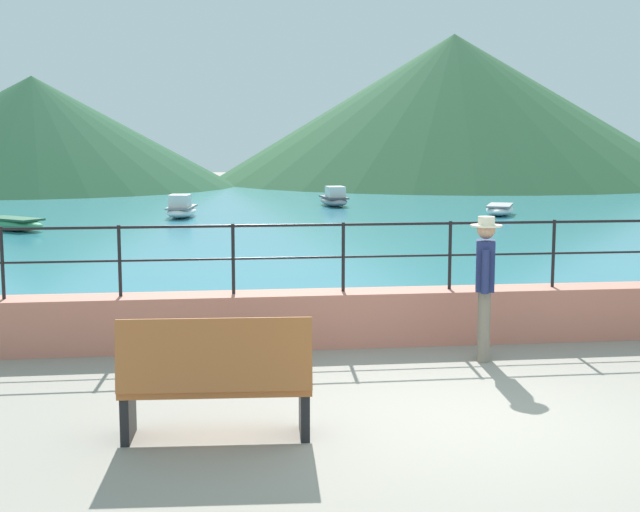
{
  "coord_description": "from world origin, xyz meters",
  "views": [
    {
      "loc": [
        -2.43,
        -7.94,
        2.69
      ],
      "look_at": [
        -0.95,
        3.7,
        1.1
      ],
      "focal_mm": 49.52,
      "sensor_mm": 36.0,
      "label": 1
    }
  ],
  "objects_px": {
    "bollard": "(259,344)",
    "boat_2": "(181,209)",
    "boat_1": "(334,199)",
    "person_walking": "(485,280)",
    "boat_3": "(500,209)",
    "boat_0": "(13,223)",
    "bench_main": "(216,379)"
  },
  "relations": [
    {
      "from": "boat_1",
      "to": "boat_2",
      "type": "bearing_deg",
      "value": -144.16
    },
    {
      "from": "bollard",
      "to": "boat_0",
      "type": "xyz_separation_m",
      "value": [
        -6.05,
        15.57,
        -0.02
      ]
    },
    {
      "from": "bench_main",
      "to": "boat_2",
      "type": "relative_size",
      "value": 0.72
    },
    {
      "from": "boat_0",
      "to": "boat_3",
      "type": "height_order",
      "value": "same"
    },
    {
      "from": "bollard",
      "to": "boat_1",
      "type": "xyz_separation_m",
      "value": [
        4.22,
        23.22,
        0.05
      ]
    },
    {
      "from": "boat_0",
      "to": "boat_2",
      "type": "xyz_separation_m",
      "value": [
        4.61,
        3.56,
        0.07
      ]
    },
    {
      "from": "person_walking",
      "to": "bollard",
      "type": "relative_size",
      "value": 3.21
    },
    {
      "from": "boat_1",
      "to": "boat_0",
      "type": "bearing_deg",
      "value": -143.33
    },
    {
      "from": "boat_0",
      "to": "boat_1",
      "type": "xyz_separation_m",
      "value": [
        10.28,
        7.65,
        0.07
      ]
    },
    {
      "from": "bench_main",
      "to": "boat_3",
      "type": "height_order",
      "value": "bench_main"
    },
    {
      "from": "bollard",
      "to": "bench_main",
      "type": "bearing_deg",
      "value": -101.77
    },
    {
      "from": "bench_main",
      "to": "bollard",
      "type": "distance_m",
      "value": 2.59
    },
    {
      "from": "bench_main",
      "to": "boat_3",
      "type": "bearing_deg",
      "value": 65.2
    },
    {
      "from": "bollard",
      "to": "boat_1",
      "type": "relative_size",
      "value": 0.23
    },
    {
      "from": "boat_0",
      "to": "boat_2",
      "type": "relative_size",
      "value": 0.97
    },
    {
      "from": "boat_1",
      "to": "boat_3",
      "type": "height_order",
      "value": "boat_1"
    },
    {
      "from": "bollard",
      "to": "boat_2",
      "type": "bearing_deg",
      "value": 94.32
    },
    {
      "from": "boat_1",
      "to": "person_walking",
      "type": "bearing_deg",
      "value": -93.7
    },
    {
      "from": "bollard",
      "to": "boat_2",
      "type": "distance_m",
      "value": 19.18
    },
    {
      "from": "boat_0",
      "to": "boat_2",
      "type": "bearing_deg",
      "value": 37.67
    },
    {
      "from": "person_walking",
      "to": "boat_1",
      "type": "bearing_deg",
      "value": 86.3
    },
    {
      "from": "boat_2",
      "to": "bench_main",
      "type": "bearing_deg",
      "value": -87.56
    },
    {
      "from": "boat_0",
      "to": "boat_2",
      "type": "distance_m",
      "value": 5.82
    },
    {
      "from": "boat_1",
      "to": "bench_main",
      "type": "bearing_deg",
      "value": -100.46
    },
    {
      "from": "boat_2",
      "to": "boat_3",
      "type": "distance_m",
      "value": 10.69
    },
    {
      "from": "bench_main",
      "to": "boat_2",
      "type": "distance_m",
      "value": 21.66
    },
    {
      "from": "boat_3",
      "to": "person_walking",
      "type": "bearing_deg",
      "value": -109.26
    },
    {
      "from": "bollard",
      "to": "boat_0",
      "type": "bearing_deg",
      "value": 111.25
    },
    {
      "from": "bollard",
      "to": "boat_1",
      "type": "height_order",
      "value": "boat_1"
    },
    {
      "from": "person_walking",
      "to": "boat_0",
      "type": "xyz_separation_m",
      "value": [
        -8.77,
        15.61,
        -0.72
      ]
    },
    {
      "from": "boat_2",
      "to": "boat_3",
      "type": "relative_size",
      "value": 0.98
    },
    {
      "from": "boat_2",
      "to": "boat_3",
      "type": "xyz_separation_m",
      "value": [
        10.68,
        -0.52,
        -0.07
      ]
    }
  ]
}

